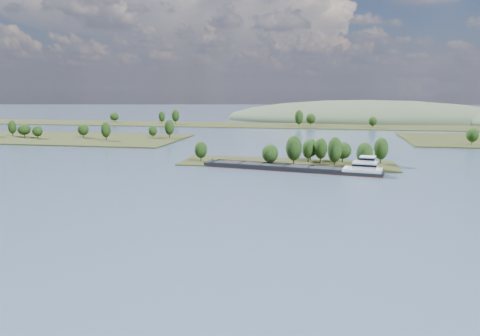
# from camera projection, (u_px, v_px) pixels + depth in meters

# --- Properties ---
(ground) EXTENTS (1800.00, 1800.00, 0.00)m
(ground) POSITION_uv_depth(u_px,v_px,m) (271.00, 191.00, 161.77)
(ground) COLOR #3D516A
(ground) RESTS_ON ground
(tree_island) EXTENTS (100.00, 30.26, 14.84)m
(tree_island) POSITION_uv_depth(u_px,v_px,m) (303.00, 156.00, 216.62)
(tree_island) COLOR black
(tree_island) RESTS_ON ground
(back_shoreline) EXTENTS (900.00, 60.00, 16.57)m
(back_shoreline) POSITION_uv_depth(u_px,v_px,m) (318.00, 126.00, 430.77)
(back_shoreline) COLOR black
(back_shoreline) RESTS_ON ground
(hill_west) EXTENTS (320.00, 160.00, 44.00)m
(hill_west) POSITION_uv_depth(u_px,v_px,m) (367.00, 120.00, 518.38)
(hill_west) COLOR #374731
(hill_west) RESTS_ON ground
(cargo_barge) EXTENTS (78.87, 22.86, 10.61)m
(cargo_barge) POSITION_uv_depth(u_px,v_px,m) (303.00, 168.00, 200.50)
(cargo_barge) COLOR black
(cargo_barge) RESTS_ON ground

